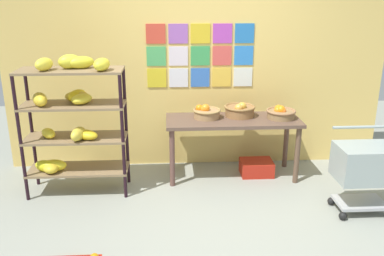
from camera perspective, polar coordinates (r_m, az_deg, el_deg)
ground at (r=4.04m, az=2.11°, el=-13.60°), size 9.21×9.21×0.00m
back_wall_with_art at (r=5.11m, az=0.58°, el=10.29°), size 4.65×0.07×2.85m
banana_shelf_unit at (r=4.58m, az=-16.17°, el=1.63°), size 1.08×0.51×1.51m
display_table at (r=4.89m, az=5.58°, el=0.19°), size 1.55×0.59×0.72m
fruit_basket_centre at (r=4.96m, az=12.01°, el=2.04°), size 0.34×0.34×0.16m
fruit_basket_right at (r=4.95m, az=6.54°, el=2.45°), size 0.37×0.37×0.18m
fruit_basket_back_left at (r=4.86m, az=1.96°, el=2.15°), size 0.33×0.33×0.17m
produce_crate_under_table at (r=5.15m, az=8.77°, el=-5.35°), size 0.38×0.29×0.18m
shopping_cart at (r=4.44m, az=22.50°, el=-4.82°), size 0.56×0.45×0.84m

